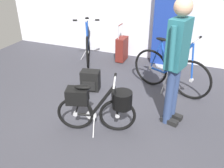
% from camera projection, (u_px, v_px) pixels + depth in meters
% --- Properties ---
extents(ground_plane, '(7.65, 7.65, 0.00)m').
position_uv_depth(ground_plane, '(108.00, 128.00, 3.33)').
color(ground_plane, '#38383F').
extents(floor_banner_stand, '(0.60, 0.36, 1.67)m').
position_uv_depth(floor_banner_stand, '(167.00, 32.00, 4.92)').
color(floor_banner_stand, '#B7B7BC').
rests_on(floor_banner_stand, ground_plane).
extents(folding_bike_foreground, '(1.02, 0.54, 0.75)m').
position_uv_depth(folding_bike_foreground, '(100.00, 105.00, 3.13)').
color(folding_bike_foreground, black).
rests_on(folding_bike_foreground, ground_plane).
extents(display_bike_left, '(0.73, 1.33, 1.01)m').
position_uv_depth(display_bike_left, '(88.00, 44.00, 5.37)').
color(display_bike_left, black).
rests_on(display_bike_left, ground_plane).
extents(display_bike_right, '(1.39, 0.61, 1.01)m').
position_uv_depth(display_bike_right, '(170.00, 71.00, 4.10)').
color(display_bike_right, black).
rests_on(display_bike_right, ground_plane).
extents(visitor_near_wall, '(0.33, 0.52, 1.71)m').
position_uv_depth(visitor_near_wall, '(177.00, 56.00, 3.06)').
color(visitor_near_wall, navy).
rests_on(visitor_near_wall, ground_plane).
extents(rolling_suitcase, '(0.18, 0.36, 0.83)m').
position_uv_depth(rolling_suitcase, '(122.00, 49.00, 5.38)').
color(rolling_suitcase, maroon).
rests_on(rolling_suitcase, ground_plane).
extents(backpack_on_floor, '(0.36, 0.29, 0.36)m').
position_uv_depth(backpack_on_floor, '(90.00, 81.00, 4.23)').
color(backpack_on_floor, black).
rests_on(backpack_on_floor, ground_plane).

